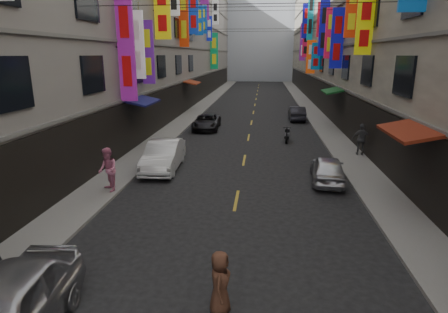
% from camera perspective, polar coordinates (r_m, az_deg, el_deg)
% --- Properties ---
extents(sidewalk_left, '(2.00, 90.00, 0.12)m').
position_cam_1_polar(sidewalk_left, '(39.13, -4.38, 6.93)').
color(sidewalk_left, slate).
rests_on(sidewalk_left, ground).
extents(sidewalk_right, '(2.00, 90.00, 0.12)m').
position_cam_1_polar(sidewalk_right, '(38.83, 13.45, 6.50)').
color(sidewalk_right, slate).
rests_on(sidewalk_right, ground).
extents(building_row_left, '(10.14, 90.00, 19.00)m').
position_cam_1_polar(building_row_left, '(40.41, -13.60, 20.24)').
color(building_row_left, gray).
rests_on(building_row_left, ground).
extents(building_row_right, '(10.14, 90.00, 19.00)m').
position_cam_1_polar(building_row_right, '(39.83, 23.43, 19.55)').
color(building_row_right, '#ADA491').
rests_on(building_row_right, ground).
extents(haze_block, '(18.00, 8.00, 22.00)m').
position_cam_1_polar(haze_block, '(88.25, 5.64, 18.62)').
color(haze_block, '#AEB5C1').
rests_on(haze_block, ground).
extents(shop_signage, '(14.00, 55.00, 12.04)m').
position_cam_1_polar(shop_signage, '(31.21, 4.50, 21.51)').
color(shop_signage, '#0D1C98').
rests_on(shop_signage, ground).
extents(street_awnings, '(13.99, 35.20, 0.41)m').
position_cam_1_polar(street_awnings, '(22.36, 0.21, 8.35)').
color(street_awnings, '#144D16').
rests_on(street_awnings, ground).
extents(overhead_cables, '(14.00, 38.04, 1.24)m').
position_cam_1_polar(overhead_cables, '(26.29, 4.12, 22.02)').
color(overhead_cables, black).
rests_on(overhead_cables, ground).
extents(lane_markings, '(0.12, 80.20, 0.01)m').
position_cam_1_polar(lane_markings, '(35.56, 4.36, 6.01)').
color(lane_markings, gold).
rests_on(lane_markings, ground).
extents(scooter_far_right, '(0.54, 1.80, 1.14)m').
position_cam_1_polar(scooter_far_right, '(25.64, 9.61, 3.23)').
color(scooter_far_right, black).
rests_on(scooter_far_right, ground).
extents(car_left_mid, '(1.79, 4.56, 1.48)m').
position_cam_1_polar(car_left_mid, '(19.25, -9.20, 0.16)').
color(car_left_mid, white).
rests_on(car_left_mid, ground).
extents(car_left_far, '(2.05, 4.27, 1.17)m').
position_cam_1_polar(car_left_far, '(29.47, -2.66, 5.27)').
color(car_left_far, black).
rests_on(car_left_far, ground).
extents(car_right_mid, '(1.74, 3.73, 1.23)m').
position_cam_1_polar(car_right_mid, '(17.82, 15.51, -1.85)').
color(car_right_mid, silver).
rests_on(car_right_mid, ground).
extents(car_right_far, '(1.32, 3.79, 1.25)m').
position_cam_1_polar(car_right_far, '(34.31, 11.05, 6.48)').
color(car_right_far, '#28272F').
rests_on(car_right_far, ground).
extents(pedestrian_lfar, '(1.05, 1.09, 1.86)m').
position_cam_1_polar(pedestrian_lfar, '(16.33, -17.29, -1.95)').
color(pedestrian_lfar, pink).
rests_on(pedestrian_lfar, sidewalk_left).
extents(pedestrian_rfar, '(1.11, 0.69, 1.81)m').
position_cam_1_polar(pedestrian_rfar, '(22.71, 20.21, 2.47)').
color(pedestrian_rfar, '#4E4F50').
rests_on(pedestrian_rfar, sidewalk_right).
extents(pedestrian_crossing, '(0.53, 0.76, 1.53)m').
position_cam_1_polar(pedestrian_crossing, '(8.80, -0.59, -18.74)').
color(pedestrian_crossing, '#553122').
rests_on(pedestrian_crossing, ground).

